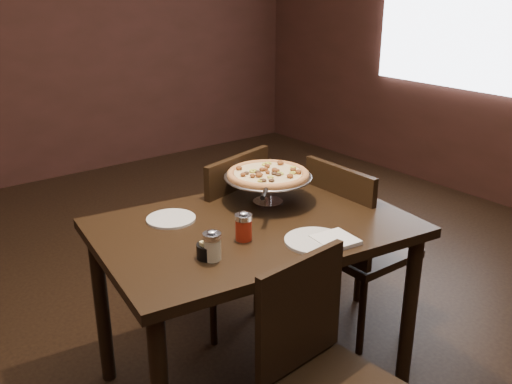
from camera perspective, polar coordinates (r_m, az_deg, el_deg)
room at (r=2.23m, az=1.05°, el=11.03°), size 6.04×7.04×2.84m
dining_table at (r=2.44m, az=-0.21°, el=-5.45°), size 1.40×1.03×0.81m
pizza_stand at (r=2.57m, az=1.21°, el=1.75°), size 0.40×0.40×0.17m
parmesan_shaker at (r=2.08m, az=-4.41°, el=-5.37°), size 0.07×0.07×0.12m
pepper_flake_shaker at (r=2.23m, az=-1.25°, el=-3.46°), size 0.07×0.07×0.12m
packet_caddy at (r=2.11m, az=-4.79°, el=-5.81°), size 0.09×0.09×0.07m
napkin_stack at (r=2.25m, az=7.93°, el=-4.77°), size 0.17×0.17×0.02m
plate_left at (r=2.45m, az=-8.50°, el=-2.66°), size 0.21×0.21×0.01m
plate_near at (r=2.24m, az=5.96°, el=-4.88°), size 0.24×0.24×0.01m
serving_spatula at (r=2.36m, az=0.87°, el=-0.15°), size 0.17×0.17×0.02m
chair_far at (r=2.97m, az=-3.69°, el=-4.09°), size 0.56×0.56×0.97m
chair_near at (r=2.11m, az=6.74°, el=-17.36°), size 0.45×0.45×0.88m
chair_side at (r=2.94m, az=9.74°, el=-5.01°), size 0.45×0.45×0.94m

